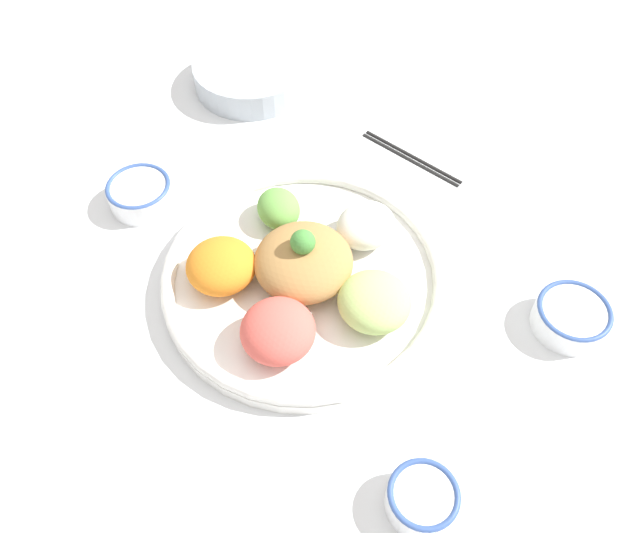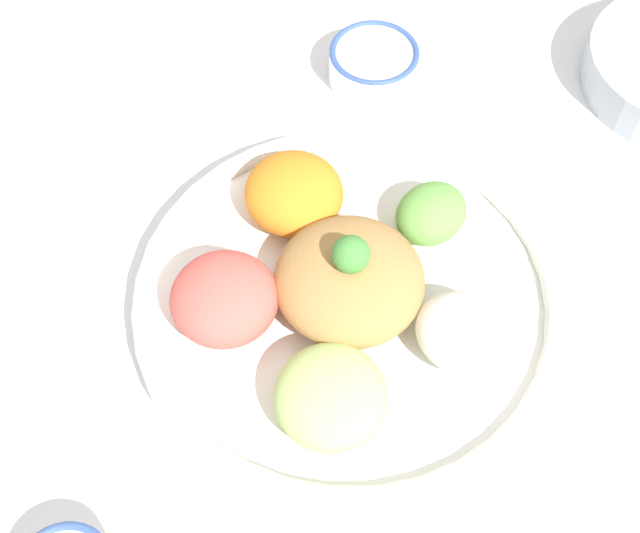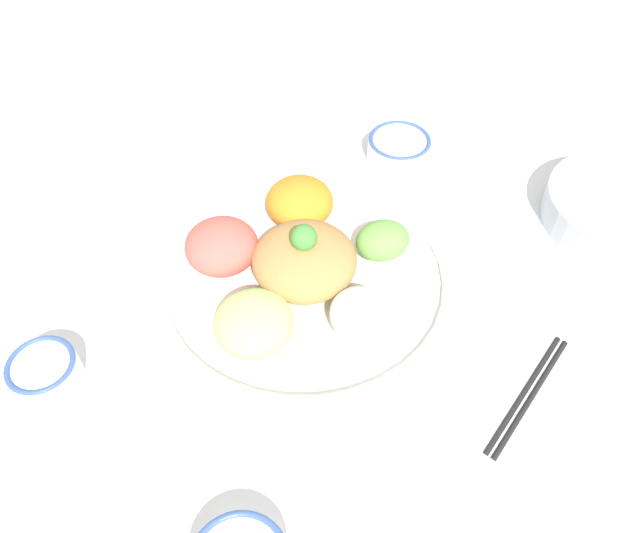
% 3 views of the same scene
% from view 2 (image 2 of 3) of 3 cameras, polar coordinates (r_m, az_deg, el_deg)
% --- Properties ---
extents(ground_plane, '(2.40, 2.40, 0.00)m').
position_cam_2_polar(ground_plane, '(0.87, 0.52, -3.44)').
color(ground_plane, white).
extents(salad_platter, '(0.42, 0.42, 0.12)m').
position_cam_2_polar(salad_platter, '(0.85, 1.53, -1.85)').
color(salad_platter, white).
rests_on(salad_platter, ground_plane).
extents(sauce_bowl_red, '(0.10, 0.10, 0.04)m').
position_cam_2_polar(sauce_bowl_red, '(1.05, 3.46, 12.88)').
color(sauce_bowl_red, white).
rests_on(sauce_bowl_red, ground_plane).
extents(serving_spoon_main, '(0.12, 0.04, 0.01)m').
position_cam_2_polar(serving_spoon_main, '(1.09, -16.48, 10.73)').
color(serving_spoon_main, silver).
rests_on(serving_spoon_main, ground_plane).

